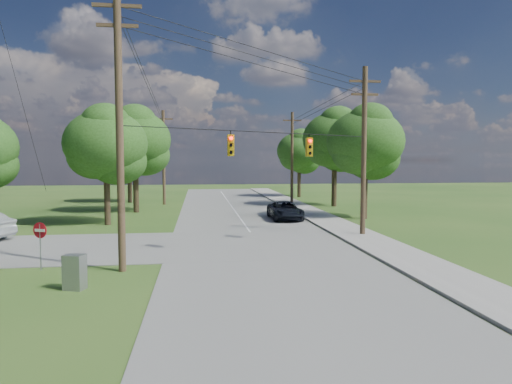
{
  "coord_description": "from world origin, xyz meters",
  "views": [
    {
      "loc": [
        -1.32,
        -19.4,
        4.75
      ],
      "look_at": [
        1.75,
        5.0,
        3.03
      ],
      "focal_mm": 32.0,
      "sensor_mm": 36.0,
      "label": 1
    }
  ],
  "objects": [
    {
      "name": "pole_north_w",
      "position": [
        -5.0,
        30.0,
        5.13
      ],
      "size": [
        2.0,
        0.32,
        10.0
      ],
      "color": "brown",
      "rests_on": "ground"
    },
    {
      "name": "tree_e_near",
      "position": [
        12.0,
        16.0,
        6.25
      ],
      "size": [
        6.2,
        6.2,
        8.81
      ],
      "color": "#473723",
      "rests_on": "ground"
    },
    {
      "name": "tree_e_far",
      "position": [
        11.5,
        38.0,
        5.92
      ],
      "size": [
        5.8,
        5.8,
        8.32
      ],
      "color": "#473723",
      "rests_on": "ground"
    },
    {
      "name": "tree_w_far",
      "position": [
        -9.0,
        33.0,
        6.25
      ],
      "size": [
        6.0,
        6.0,
        8.73
      ],
      "color": "#473723",
      "rests_on": "ground"
    },
    {
      "name": "sidewalk_east",
      "position": [
        8.7,
        5.0,
        0.06
      ],
      "size": [
        2.6,
        100.0,
        0.12
      ],
      "primitive_type": "cube",
      "color": "#A4A099",
      "rests_on": "ground"
    },
    {
      "name": "main_road",
      "position": [
        2.0,
        5.0,
        0.01
      ],
      "size": [
        10.0,
        100.0,
        0.03
      ],
      "primitive_type": "cube",
      "color": "gray",
      "rests_on": "ground"
    },
    {
      "name": "traffic_signals",
      "position": [
        2.55,
        4.43,
        5.5
      ],
      "size": [
        4.91,
        3.27,
        1.05
      ],
      "color": "#C69A0B",
      "rests_on": "ground"
    },
    {
      "name": "power_lines",
      "position": [
        1.5,
        11.54,
        9.15
      ],
      "size": [
        13.93,
        29.62,
        4.93
      ],
      "color": "black",
      "rests_on": "ground"
    },
    {
      "name": "pole_sw",
      "position": [
        -4.6,
        0.4,
        6.23
      ],
      "size": [
        2.0,
        0.32,
        12.0
      ],
      "color": "brown",
      "rests_on": "ground"
    },
    {
      "name": "tree_w_near",
      "position": [
        -8.0,
        15.0,
        5.92
      ],
      "size": [
        6.0,
        6.0,
        8.4
      ],
      "color": "#473723",
      "rests_on": "ground"
    },
    {
      "name": "car_main_north",
      "position": [
        5.5,
        16.2,
        0.74
      ],
      "size": [
        2.36,
        5.09,
        1.41
      ],
      "primitive_type": "imported",
      "rotation": [
        0.0,
        0.0,
        -0.0
      ],
      "color": "black",
      "rests_on": "main_road"
    },
    {
      "name": "do_not_enter_sign",
      "position": [
        -8.11,
        1.0,
        1.54
      ],
      "size": [
        0.65,
        0.31,
        2.09
      ],
      "rotation": [
        0.0,
        0.0,
        -0.42
      ],
      "color": "gray",
      "rests_on": "ground"
    },
    {
      "name": "tree_e_mid",
      "position": [
        12.5,
        26.0,
        6.91
      ],
      "size": [
        6.6,
        6.6,
        9.64
      ],
      "color": "#473723",
      "rests_on": "ground"
    },
    {
      "name": "pole_north_e",
      "position": [
        8.9,
        30.0,
        5.13
      ],
      "size": [
        2.0,
        0.32,
        10.0
      ],
      "color": "brown",
      "rests_on": "ground"
    },
    {
      "name": "pole_ne",
      "position": [
        8.9,
        8.0,
        5.47
      ],
      "size": [
        2.0,
        0.32,
        10.5
      ],
      "color": "brown",
      "rests_on": "ground"
    },
    {
      "name": "tree_w_mid",
      "position": [
        -7.0,
        23.0,
        6.58
      ],
      "size": [
        6.4,
        6.4,
        9.22
      ],
      "color": "#473723",
      "rests_on": "ground"
    },
    {
      "name": "control_cabinet",
      "position": [
        -5.87,
        -2.24,
        0.65
      ],
      "size": [
        0.84,
        0.71,
        1.29
      ],
      "primitive_type": "cube",
      "rotation": [
        0.0,
        0.0,
        -0.32
      ],
      "color": "gray",
      "rests_on": "ground"
    },
    {
      "name": "ground",
      "position": [
        0.0,
        0.0,
        0.0
      ],
      "size": [
        140.0,
        140.0,
        0.0
      ],
      "primitive_type": "plane",
      "color": "#2B511B",
      "rests_on": "ground"
    }
  ]
}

